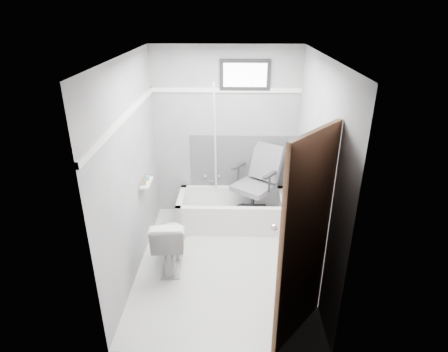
{
  "coord_description": "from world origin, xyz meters",
  "views": [
    {
      "loc": [
        0.1,
        -3.68,
        2.84
      ],
      "look_at": [
        0.0,
        0.35,
        1.0
      ],
      "focal_mm": 30.0,
      "sensor_mm": 36.0,
      "label": 1
    }
  ],
  "objects_px": {
    "toilet": "(170,241)",
    "soap_bottle_b": "(146,176)",
    "bathtub": "(232,210)",
    "soap_bottle_a": "(144,181)",
    "office_chair": "(253,182)",
    "door": "(344,264)"
  },
  "relations": [
    {
      "from": "soap_bottle_b",
      "to": "toilet",
      "type": "bearing_deg",
      "value": -54.7
    },
    {
      "from": "door",
      "to": "soap_bottle_b",
      "type": "height_order",
      "value": "door"
    },
    {
      "from": "bathtub",
      "to": "soap_bottle_a",
      "type": "distance_m",
      "value": 1.44
    },
    {
      "from": "bathtub",
      "to": "toilet",
      "type": "distance_m",
      "value": 1.22
    },
    {
      "from": "office_chair",
      "to": "soap_bottle_b",
      "type": "height_order",
      "value": "office_chair"
    },
    {
      "from": "soap_bottle_a",
      "to": "bathtub",
      "type": "bearing_deg",
      "value": 32.69
    },
    {
      "from": "bathtub",
      "to": "soap_bottle_b",
      "type": "xyz_separation_m",
      "value": [
        -1.04,
        -0.52,
        0.75
      ]
    },
    {
      "from": "office_chair",
      "to": "door",
      "type": "height_order",
      "value": "door"
    },
    {
      "from": "office_chair",
      "to": "door",
      "type": "distance_m",
      "value": 2.37
    },
    {
      "from": "bathtub",
      "to": "toilet",
      "type": "height_order",
      "value": "toilet"
    },
    {
      "from": "soap_bottle_a",
      "to": "toilet",
      "type": "bearing_deg",
      "value": -44.27
    },
    {
      "from": "door",
      "to": "toilet",
      "type": "bearing_deg",
      "value": 142.37
    },
    {
      "from": "office_chair",
      "to": "door",
      "type": "xyz_separation_m",
      "value": [
        0.59,
        -2.26,
        0.38
      ]
    },
    {
      "from": "office_chair",
      "to": "soap_bottle_a",
      "type": "xyz_separation_m",
      "value": [
        -1.33,
        -0.71,
        0.34
      ]
    },
    {
      "from": "bathtub",
      "to": "door",
      "type": "height_order",
      "value": "door"
    },
    {
      "from": "soap_bottle_a",
      "to": "soap_bottle_b",
      "type": "xyz_separation_m",
      "value": [
        0.0,
        0.14,
        -0.01
      ]
    },
    {
      "from": "door",
      "to": "bathtub",
      "type": "bearing_deg",
      "value": 111.81
    },
    {
      "from": "toilet",
      "to": "door",
      "type": "height_order",
      "value": "door"
    },
    {
      "from": "bathtub",
      "to": "office_chair",
      "type": "height_order",
      "value": "office_chair"
    },
    {
      "from": "toilet",
      "to": "soap_bottle_a",
      "type": "distance_m",
      "value": 0.77
    },
    {
      "from": "door",
      "to": "soap_bottle_a",
      "type": "height_order",
      "value": "door"
    },
    {
      "from": "toilet",
      "to": "soap_bottle_b",
      "type": "distance_m",
      "value": 0.83
    }
  ]
}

